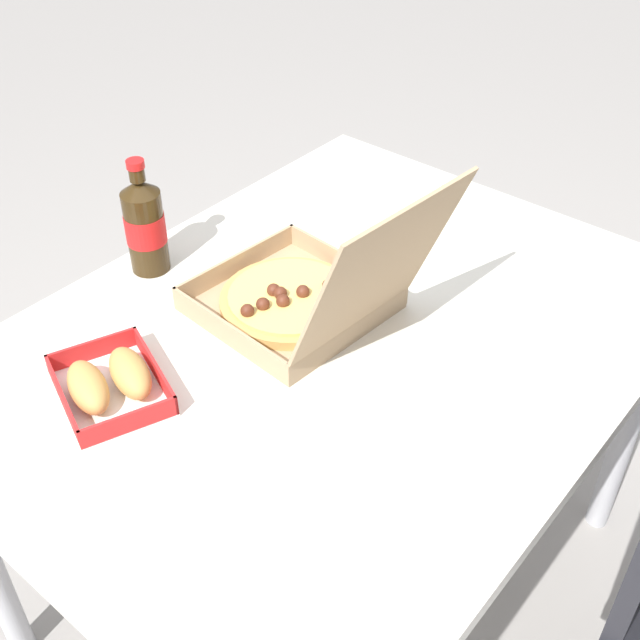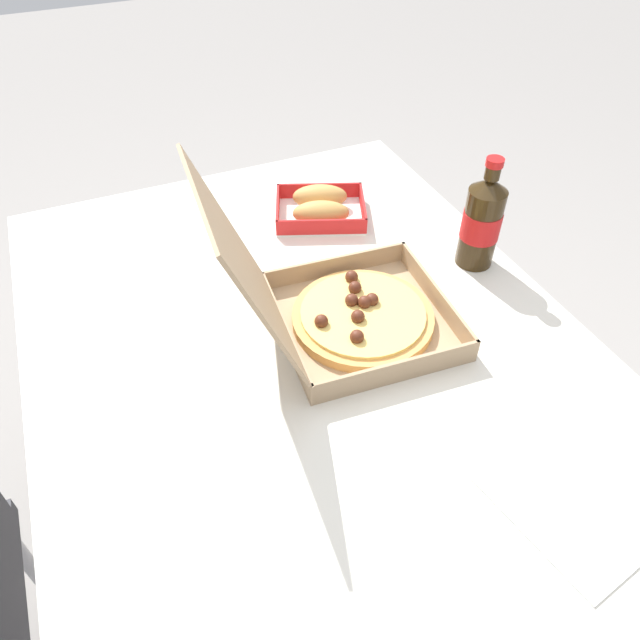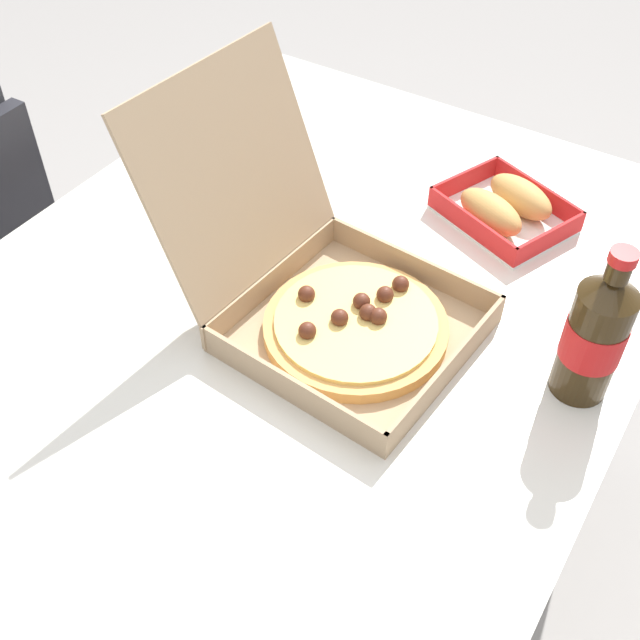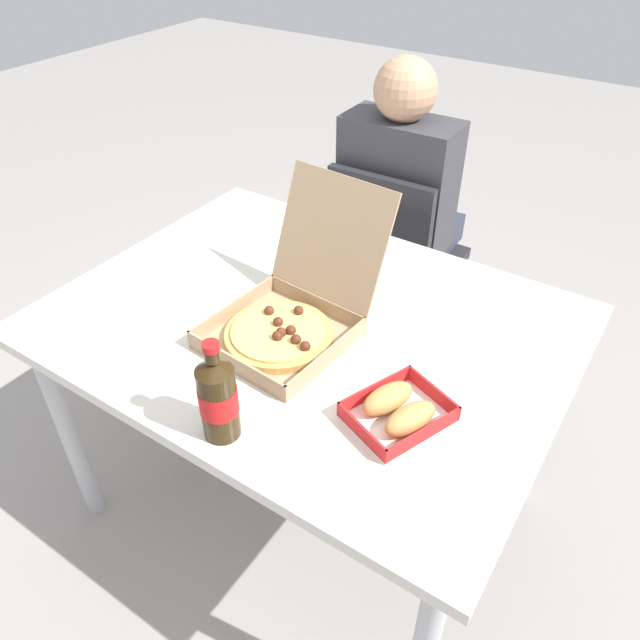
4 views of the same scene
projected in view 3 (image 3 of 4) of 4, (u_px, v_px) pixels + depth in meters
name	position (u px, v px, depth m)	size (l,w,h in m)	color
ground_plane	(303.00, 551.00, 1.61)	(10.00, 10.00, 0.00)	gray
dining_table	(297.00, 339.00, 1.15)	(1.21, 0.92, 0.72)	silver
pizza_box_open	(335.00, 299.00, 1.04)	(0.32, 0.42, 0.32)	tan
bread_side_box	(505.00, 207.00, 1.21)	(0.21, 0.23, 0.06)	white
cola_bottle	(595.00, 335.00, 0.92)	(0.07, 0.07, 0.22)	#33230F
paper_menu	(213.00, 632.00, 0.77)	(0.21, 0.15, 0.00)	white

